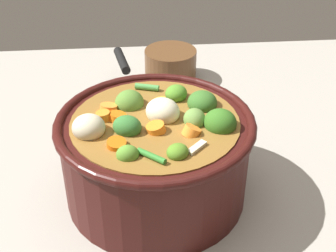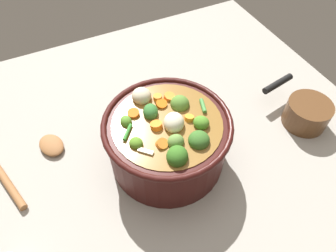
% 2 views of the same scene
% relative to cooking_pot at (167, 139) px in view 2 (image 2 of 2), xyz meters
% --- Properties ---
extents(ground_plane, '(1.10, 1.10, 0.00)m').
position_rel_cooking_pot_xyz_m(ground_plane, '(-0.00, 0.00, -0.07)').
color(ground_plane, '#9E998E').
extents(cooking_pot, '(0.28, 0.28, 0.16)m').
position_rel_cooking_pot_xyz_m(cooking_pot, '(0.00, 0.00, 0.00)').
color(cooking_pot, '#38110F').
rests_on(cooking_pot, ground_plane).
extents(wooden_spoon, '(0.19, 0.21, 0.02)m').
position_rel_cooking_pot_xyz_m(wooden_spoon, '(-0.30, 0.13, -0.06)').
color(wooden_spoon, '#9A6439').
rests_on(wooden_spoon, ground_plane).
extents(small_saucepan, '(0.12, 0.18, 0.07)m').
position_rel_cooking_pot_xyz_m(small_saucepan, '(0.37, -0.05, -0.04)').
color(small_saucepan, brown).
rests_on(small_saucepan, ground_plane).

